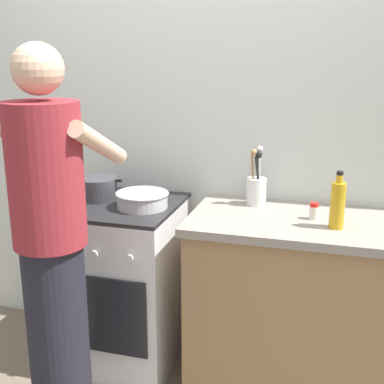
{
  "coord_description": "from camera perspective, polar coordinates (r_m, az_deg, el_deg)",
  "views": [
    {
      "loc": [
        0.71,
        -2.18,
        1.66
      ],
      "look_at": [
        0.05,
        0.12,
        1.0
      ],
      "focal_mm": 47.64,
      "sensor_mm": 36.0,
      "label": 1
    }
  ],
  "objects": [
    {
      "name": "mixing_bowl",
      "position": [
        2.58,
        -5.59,
        -0.78
      ],
      "size": [
        0.27,
        0.27,
        0.08
      ],
      "color": "#B7B7BC",
      "rests_on": "stove_range"
    },
    {
      "name": "ground",
      "position": [
        2.83,
        -1.75,
        -20.47
      ],
      "size": [
        6.0,
        6.0,
        0.0
      ],
      "primitive_type": "plane",
      "color": "#6B5B4C"
    },
    {
      "name": "back_wall",
      "position": [
        2.76,
        5.22,
        6.82
      ],
      "size": [
        3.2,
        0.1,
        2.5
      ],
      "color": "silver",
      "rests_on": "ground"
    },
    {
      "name": "oil_bottle",
      "position": [
        2.34,
        15.98,
        -1.33
      ],
      "size": [
        0.07,
        0.07,
        0.26
      ],
      "color": "gold",
      "rests_on": "countertop"
    },
    {
      "name": "person",
      "position": [
        2.2,
        -15.34,
        -6.54
      ],
      "size": [
        0.41,
        0.5,
        1.7
      ],
      "color": "black",
      "rests_on": "ground"
    },
    {
      "name": "utensil_crock",
      "position": [
        2.62,
        7.24,
        0.51
      ],
      "size": [
        0.1,
        0.1,
        0.31
      ],
      "color": "silver",
      "rests_on": "countertop"
    },
    {
      "name": "countertop",
      "position": [
        2.63,
        10.96,
        -12.23
      ],
      "size": [
        1.0,
        0.6,
        0.9
      ],
      "color": "#99724C",
      "rests_on": "ground"
    },
    {
      "name": "spice_bottle",
      "position": [
        2.46,
        13.49,
        -2.11
      ],
      "size": [
        0.04,
        0.04,
        0.08
      ],
      "color": "silver",
      "rests_on": "countertop"
    },
    {
      "name": "pot",
      "position": [
        2.75,
        -10.43,
        0.4
      ],
      "size": [
        0.27,
        0.21,
        0.12
      ],
      "color": "#38383D",
      "rests_on": "stove_range"
    },
    {
      "name": "stove_range",
      "position": [
        2.83,
        -7.77,
        -10.04
      ],
      "size": [
        0.6,
        0.62,
        0.9
      ],
      "color": "silver",
      "rests_on": "ground"
    }
  ]
}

